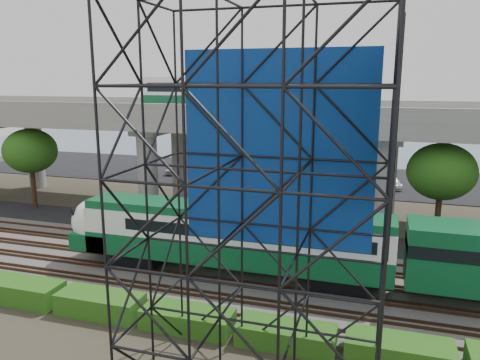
% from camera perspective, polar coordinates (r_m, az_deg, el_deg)
% --- Properties ---
extents(ground, '(140.00, 140.00, 0.00)m').
position_cam_1_polar(ground, '(28.53, -4.76, -13.18)').
color(ground, '#474233').
rests_on(ground, ground).
extents(ballast_bed, '(90.00, 12.00, 0.20)m').
position_cam_1_polar(ballast_bed, '(30.18, -3.33, -11.47)').
color(ballast_bed, slate).
rests_on(ballast_bed, ground).
extents(service_road, '(90.00, 5.00, 0.08)m').
position_cam_1_polar(service_road, '(37.74, 1.20, -6.61)').
color(service_road, black).
rests_on(service_road, ground).
extents(parking_lot, '(90.00, 18.00, 0.08)m').
position_cam_1_polar(parking_lot, '(59.93, 7.39, 0.38)').
color(parking_lot, black).
rests_on(parking_lot, ground).
extents(harbor_water, '(140.00, 40.00, 0.03)m').
position_cam_1_polar(harbor_water, '(81.38, 10.06, 3.39)').
color(harbor_water, '#465C73').
rests_on(harbor_water, ground).
extents(rail_tracks, '(90.00, 9.52, 0.16)m').
position_cam_1_polar(rail_tracks, '(30.11, -3.33, -11.16)').
color(rail_tracks, '#472D1E').
rests_on(rail_tracks, ballast_bed).
extents(commuter_train, '(29.30, 3.06, 4.30)m').
position_cam_1_polar(commuter_train, '(28.21, 3.25, -7.13)').
color(commuter_train, black).
rests_on(commuter_train, rail_tracks).
extents(overpass, '(80.00, 12.00, 12.40)m').
position_cam_1_polar(overpass, '(41.33, 2.84, 6.64)').
color(overpass, '#9E9B93').
rests_on(overpass, ground).
extents(scaffold_tower, '(9.36, 6.36, 15.00)m').
position_cam_1_polar(scaffold_tower, '(17.10, 2.19, -3.87)').
color(scaffold_tower, black).
rests_on(scaffold_tower, ground).
extents(hedge_strip, '(34.60, 1.80, 1.20)m').
position_cam_1_polar(hedge_strip, '(24.40, -6.41, -16.40)').
color(hedge_strip, '#224F12').
rests_on(hedge_strip, ground).
extents(trees, '(40.94, 16.94, 7.69)m').
position_cam_1_polar(trees, '(43.07, -2.67, 3.32)').
color(trees, '#382314').
rests_on(trees, ground).
extents(suv, '(5.21, 3.68, 1.32)m').
position_cam_1_polar(suv, '(41.07, -11.79, -4.28)').
color(suv, black).
rests_on(suv, service_road).
extents(parked_cars, '(36.25, 9.70, 1.32)m').
position_cam_1_polar(parked_cars, '(59.13, 8.49, 0.83)').
color(parked_cars, silver).
rests_on(parked_cars, parking_lot).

